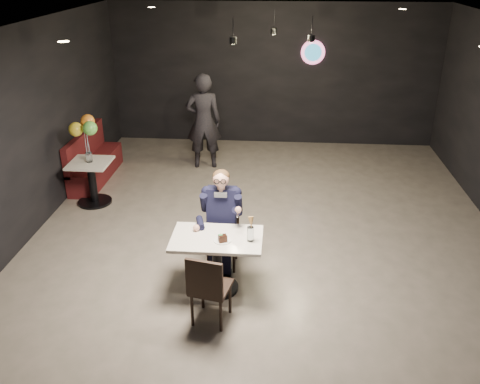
# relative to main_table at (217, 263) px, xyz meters

# --- Properties ---
(floor) EXTENTS (9.00, 9.00, 0.00)m
(floor) POSITION_rel_main_table_xyz_m (0.56, 1.18, -0.38)
(floor) COLOR gray
(floor) RESTS_ON ground
(wall_sign) EXTENTS (0.50, 0.06, 0.50)m
(wall_sign) POSITION_rel_main_table_xyz_m (1.36, 5.65, 1.62)
(wall_sign) COLOR pink
(wall_sign) RESTS_ON floor
(pendant_lights) EXTENTS (1.40, 1.20, 0.36)m
(pendant_lights) POSITION_rel_main_table_xyz_m (0.56, 3.18, 2.51)
(pendant_lights) COLOR black
(pendant_lights) RESTS_ON floor
(main_table) EXTENTS (1.10, 0.70, 0.75)m
(main_table) POSITION_rel_main_table_xyz_m (0.00, 0.00, 0.00)
(main_table) COLOR white
(main_table) RESTS_ON floor
(chair_far) EXTENTS (0.42, 0.46, 0.92)m
(chair_far) POSITION_rel_main_table_xyz_m (0.00, 0.55, 0.09)
(chair_far) COLOR black
(chair_far) RESTS_ON floor
(chair_near) EXTENTS (0.51, 0.54, 0.92)m
(chair_near) POSITION_rel_main_table_xyz_m (0.00, -0.59, 0.09)
(chair_near) COLOR black
(chair_near) RESTS_ON floor
(seated_man) EXTENTS (0.60, 0.80, 1.44)m
(seated_man) POSITION_rel_main_table_xyz_m (0.00, 0.55, 0.34)
(seated_man) COLOR black
(seated_man) RESTS_ON floor
(dessert_plate) EXTENTS (0.21, 0.21, 0.01)m
(dessert_plate) POSITION_rel_main_table_xyz_m (0.08, -0.08, 0.38)
(dessert_plate) COLOR white
(dessert_plate) RESTS_ON main_table
(cake_slice) EXTENTS (0.12, 0.11, 0.07)m
(cake_slice) POSITION_rel_main_table_xyz_m (0.08, -0.11, 0.42)
(cake_slice) COLOR black
(cake_slice) RESTS_ON dessert_plate
(mint_leaf) EXTENTS (0.05, 0.04, 0.01)m
(mint_leaf) POSITION_rel_main_table_xyz_m (0.06, -0.10, 0.47)
(mint_leaf) COLOR #2C8840
(mint_leaf) RESTS_ON cake_slice
(sundae_glass) EXTENTS (0.08, 0.08, 0.18)m
(sundae_glass) POSITION_rel_main_table_xyz_m (0.41, -0.05, 0.47)
(sundae_glass) COLOR silver
(sundae_glass) RESTS_ON main_table
(wafer_cone) EXTENTS (0.08, 0.08, 0.14)m
(wafer_cone) POSITION_rel_main_table_xyz_m (0.42, -0.05, 0.62)
(wafer_cone) COLOR #B07E48
(wafer_cone) RESTS_ON sundae_glass
(booth_bench) EXTENTS (0.45, 1.82, 0.91)m
(booth_bench) POSITION_rel_main_table_xyz_m (-2.69, 3.29, 0.08)
(booth_bench) COLOR #4C1110
(booth_bench) RESTS_ON floor
(side_table) EXTENTS (0.65, 0.65, 0.82)m
(side_table) POSITION_rel_main_table_xyz_m (-2.39, 2.29, 0.03)
(side_table) COLOR white
(side_table) RESTS_ON floor
(balloon_vase) EXTENTS (0.11, 0.11, 0.16)m
(balloon_vase) POSITION_rel_main_table_xyz_m (-2.39, 2.29, 0.45)
(balloon_vase) COLOR silver
(balloon_vase) RESTS_ON side_table
(balloon_bunch) EXTENTS (0.42, 0.42, 0.69)m
(balloon_bunch) POSITION_rel_main_table_xyz_m (-2.39, 2.29, 0.87)
(balloon_bunch) COLOR yellow
(balloon_bunch) RESTS_ON balloon_vase
(passerby) EXTENTS (0.73, 0.54, 1.86)m
(passerby) POSITION_rel_main_table_xyz_m (-0.75, 4.09, 0.55)
(passerby) COLOR black
(passerby) RESTS_ON floor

